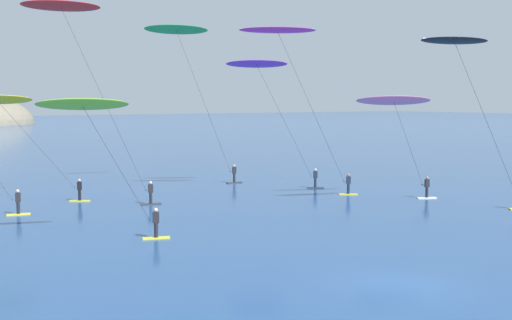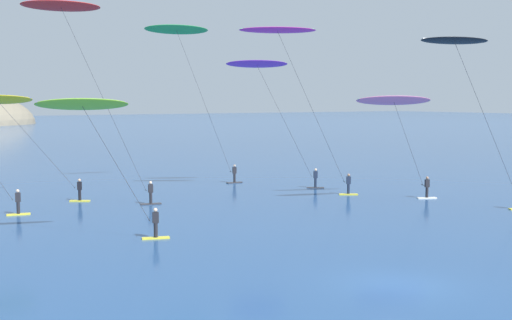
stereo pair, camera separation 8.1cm
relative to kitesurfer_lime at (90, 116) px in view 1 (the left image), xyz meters
name	(u,v)px [view 1 (the left image)]	position (x,y,z in m)	size (l,w,h in m)	color
ground_plane	(398,285)	(7.95, -14.73, -6.75)	(600.00, 600.00, 0.00)	navy
kitesurfer_lime	(90,116)	(0.00, 0.00, 0.00)	(6.80, 2.97, 7.78)	yellow
kitesurfer_green	(181,41)	(14.28, 18.14, 6.00)	(8.75, 2.82, 14.17)	#2D2D33
kitesurfer_pink	(396,107)	(24.33, 1.95, 0.30)	(6.46, 3.30, 8.01)	silver
kitesurfer_red	(69,23)	(2.35, 11.02, 6.07)	(9.27, 2.83, 14.34)	#2D2D33
kitesurfer_purple	(262,74)	(19.03, 12.47, 3.05)	(7.80, 4.87, 11.01)	#2D2D33
kitesurfer_yellow	(6,109)	(-0.97, 15.95, 0.20)	(8.39, 4.10, 8.05)	yellow
kitesurfer_black	(461,57)	(23.83, -4.43, 3.71)	(8.37, 3.72, 11.80)	yellow
kitesurfer_magenta	(283,43)	(18.35, 8.33, 5.28)	(8.68, 5.44, 13.32)	yellow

